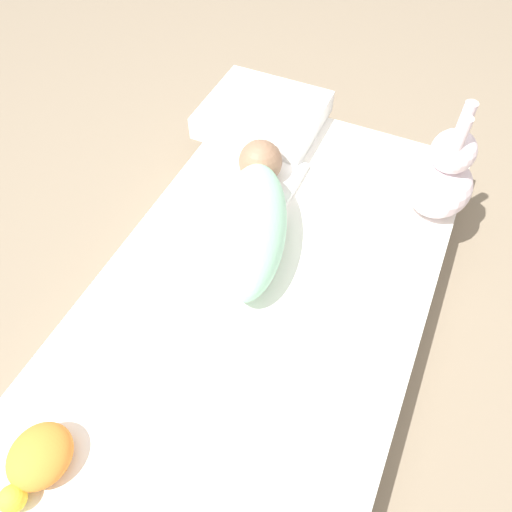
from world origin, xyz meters
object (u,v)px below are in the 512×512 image
(pillow, at_px, (263,115))
(turtle_plush, at_px, (37,460))
(swaddled_baby, at_px, (253,217))
(bunny_plush, at_px, (442,178))

(pillow, relative_size, turtle_plush, 2.09)
(swaddled_baby, xyz_separation_m, pillow, (-0.47, -0.18, -0.04))
(swaddled_baby, distance_m, pillow, 0.50)
(pillow, distance_m, bunny_plush, 0.63)
(pillow, bearing_deg, swaddled_baby, 20.76)
(swaddled_baby, bearing_deg, bunny_plush, -72.69)
(bunny_plush, height_order, turtle_plush, bunny_plush)
(turtle_plush, bearing_deg, swaddled_baby, 169.40)
(swaddled_baby, distance_m, bunny_plush, 0.53)
(swaddled_baby, xyz_separation_m, turtle_plush, (0.73, -0.14, -0.05))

